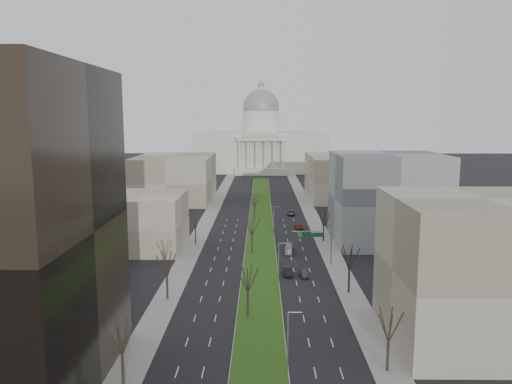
# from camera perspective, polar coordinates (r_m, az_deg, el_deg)

# --- Properties ---
(ground) EXTENTS (600.00, 600.00, 0.00)m
(ground) POSITION_cam_1_polar(r_m,az_deg,el_deg) (164.17, 0.53, -3.25)
(ground) COLOR black
(ground) RESTS_ON ground
(median) EXTENTS (8.00, 222.03, 0.20)m
(median) POSITION_cam_1_polar(r_m,az_deg,el_deg) (163.16, 0.53, -3.28)
(median) COLOR #999993
(median) RESTS_ON ground
(sidewalk_left) EXTENTS (5.00, 330.00, 0.15)m
(sidewalk_left) POSITION_cam_1_polar(r_m,az_deg,el_deg) (140.92, -6.66, -5.28)
(sidewalk_left) COLOR gray
(sidewalk_left) RESTS_ON ground
(sidewalk_right) EXTENTS (5.00, 330.00, 0.15)m
(sidewalk_right) POSITION_cam_1_polar(r_m,az_deg,el_deg) (140.84, 7.67, -5.30)
(sidewalk_right) COLOR gray
(sidewalk_right) RESTS_ON ground
(capitol) EXTENTS (80.00, 46.00, 55.00)m
(capitol) POSITION_cam_1_polar(r_m,az_deg,el_deg) (310.72, 0.59, 5.42)
(capitol) COLOR beige
(capitol) RESTS_ON ground
(building_beige_left) EXTENTS (26.00, 22.00, 14.00)m
(building_beige_left) POSITION_cam_1_polar(r_m,az_deg,el_deg) (132.73, -13.92, -3.28)
(building_beige_left) COLOR tan
(building_beige_left) RESTS_ON ground
(building_tan_right) EXTENTS (26.00, 24.00, 22.00)m
(building_tan_right) POSITION_cam_1_polar(r_m,az_deg,el_deg) (82.88, 24.11, -8.14)
(building_tan_right) COLOR gray
(building_tan_right) RESTS_ON ground
(building_grey_right) EXTENTS (28.00, 26.00, 24.00)m
(building_grey_right) POSITION_cam_1_polar(r_m,az_deg,el_deg) (138.59, 14.71, -0.71)
(building_grey_right) COLOR slate
(building_grey_right) RESTS_ON ground
(building_far_left) EXTENTS (30.00, 40.00, 18.00)m
(building_far_left) POSITION_cam_1_polar(r_m,az_deg,el_deg) (205.23, -9.27, 1.59)
(building_far_left) COLOR gray
(building_far_left) RESTS_ON ground
(building_far_right) EXTENTS (30.00, 40.00, 18.00)m
(building_far_right) POSITION_cam_1_polar(r_m,az_deg,el_deg) (210.02, 10.15, 1.73)
(building_far_right) COLOR tan
(building_far_right) RESTS_ON ground
(tree_left_near) EXTENTS (5.10, 5.10, 9.18)m
(tree_left_near) POSITION_cam_1_polar(r_m,az_deg,el_deg) (67.00, -15.13, -15.68)
(tree_left_near) COLOR black
(tree_left_near) RESTS_ON ground
(tree_left_mid) EXTENTS (5.40, 5.40, 9.72)m
(tree_left_mid) POSITION_cam_1_polar(r_m,az_deg,el_deg) (94.26, -10.18, -8.05)
(tree_left_mid) COLOR black
(tree_left_mid) RESTS_ON ground
(tree_left_far) EXTENTS (5.28, 5.28, 9.50)m
(tree_left_far) POSITION_cam_1_polar(r_m,az_deg,el_deg) (132.61, -6.96, -3.17)
(tree_left_far) COLOR black
(tree_left_far) RESTS_ON ground
(tree_right_near) EXTENTS (5.16, 5.16, 9.29)m
(tree_right_near) POSITION_cam_1_polar(r_m,az_deg,el_deg) (70.35, 14.97, -14.39)
(tree_right_near) COLOR black
(tree_right_near) RESTS_ON ground
(tree_right_mid) EXTENTS (5.52, 5.52, 9.94)m
(tree_right_mid) POSITION_cam_1_polar(r_m,az_deg,el_deg) (97.89, 10.65, -7.34)
(tree_right_mid) COLOR black
(tree_right_mid) RESTS_ON ground
(tree_right_far) EXTENTS (5.04, 5.04, 9.07)m
(tree_right_far) POSITION_cam_1_polar(r_m,az_deg,el_deg) (136.48, 7.76, -2.98)
(tree_right_far) COLOR black
(tree_right_far) RESTS_ON ground
(tree_median_a) EXTENTS (5.40, 5.40, 9.72)m
(tree_median_a) POSITION_cam_1_polar(r_m,az_deg,el_deg) (85.03, -0.95, -9.77)
(tree_median_a) COLOR black
(tree_median_a) RESTS_ON ground
(tree_median_b) EXTENTS (5.40, 5.40, 9.72)m
(tree_median_b) POSITION_cam_1_polar(r_m,az_deg,el_deg) (123.62, -0.44, -3.90)
(tree_median_b) COLOR black
(tree_median_b) RESTS_ON ground
(tree_median_c) EXTENTS (5.40, 5.40, 9.72)m
(tree_median_c) POSITION_cam_1_polar(r_m,az_deg,el_deg) (162.89, -0.17, -0.84)
(tree_median_c) COLOR black
(tree_median_c) RESTS_ON ground
(streetlamp_median_a) EXTENTS (1.90, 0.20, 9.16)m
(streetlamp_median_a) POSITION_cam_1_polar(r_m,az_deg,el_deg) (67.34, 3.69, -16.94)
(streetlamp_median_a) COLOR gray
(streetlamp_median_a) RESTS_ON ground
(streetlamp_median_b) EXTENTS (1.90, 0.20, 9.16)m
(streetlamp_median_b) POSITION_cam_1_polar(r_m,az_deg,el_deg) (100.02, 2.63, -8.25)
(streetlamp_median_b) COLOR gray
(streetlamp_median_b) RESTS_ON ground
(streetlamp_median_c) EXTENTS (1.90, 0.20, 9.16)m
(streetlamp_median_c) POSITION_cam_1_polar(r_m,az_deg,el_deg) (138.76, 2.06, -3.44)
(streetlamp_median_c) COLOR gray
(streetlamp_median_c) RESTS_ON ground
(mast_arm_signs) EXTENTS (9.12, 0.24, 8.09)m
(mast_arm_signs) POSITION_cam_1_polar(r_m,az_deg,el_deg) (114.86, 7.25, -5.40)
(mast_arm_signs) COLOR gray
(mast_arm_signs) RESTS_ON ground
(car_grey_near) EXTENTS (2.15, 4.31, 1.41)m
(car_grey_near) POSITION_cam_1_polar(r_m,az_deg,el_deg) (108.02, 5.53, -9.27)
(car_grey_near) COLOR #52545A
(car_grey_near) RESTS_ON ground
(car_black) EXTENTS (1.94, 5.12, 1.67)m
(car_black) POSITION_cam_1_polar(r_m,az_deg,el_deg) (108.82, 3.62, -9.03)
(car_black) COLOR black
(car_black) RESTS_ON ground
(car_red) EXTENTS (2.40, 5.24, 1.49)m
(car_red) POSITION_cam_1_polar(r_m,az_deg,el_deg) (151.84, 4.92, -3.97)
(car_red) COLOR maroon
(car_red) RESTS_ON ground
(car_grey_far) EXTENTS (2.93, 5.62, 1.51)m
(car_grey_far) POSITION_cam_1_polar(r_m,az_deg,el_deg) (172.99, 4.02, -2.40)
(car_grey_far) COLOR #43454A
(car_grey_far) RESTS_ON ground
(box_van) EXTENTS (2.53, 7.46, 2.04)m
(box_van) POSITION_cam_1_polar(r_m,az_deg,el_deg) (126.37, 3.80, -6.43)
(box_van) COLOR #B9B9B9
(box_van) RESTS_ON ground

